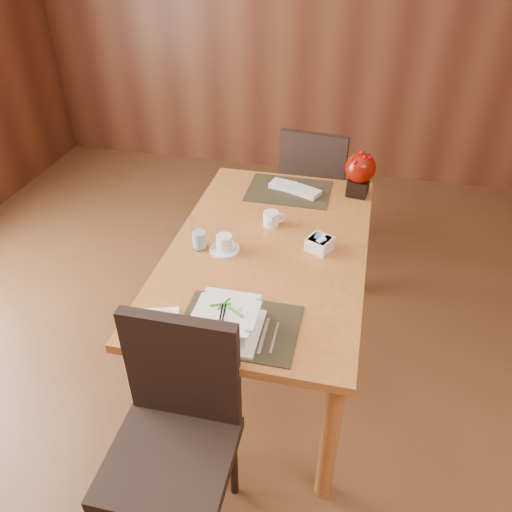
% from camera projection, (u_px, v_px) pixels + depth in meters
% --- Properties ---
extents(ground, '(6.00, 6.00, 0.00)m').
position_uv_depth(ground, '(239.00, 454.00, 2.28)').
color(ground, brown).
rests_on(ground, ground).
extents(back_wall, '(5.00, 0.02, 2.80)m').
position_uv_depth(back_wall, '(333.00, 4.00, 3.84)').
color(back_wall, '#5B2D1A').
rests_on(back_wall, ground).
extents(dining_table, '(0.90, 1.50, 0.75)m').
position_uv_depth(dining_table, '(268.00, 263.00, 2.37)').
color(dining_table, '#B86E33').
rests_on(dining_table, ground).
extents(placemat_near, '(0.45, 0.33, 0.01)m').
position_uv_depth(placemat_near, '(239.00, 326.00, 1.88)').
color(placemat_near, black).
rests_on(placemat_near, dining_table).
extents(placemat_far, '(0.45, 0.33, 0.01)m').
position_uv_depth(placemat_far, '(289.00, 191.00, 2.75)').
color(placemat_far, black).
rests_on(placemat_far, dining_table).
extents(soup_setting, '(0.25, 0.25, 0.10)m').
position_uv_depth(soup_setting, '(227.00, 321.00, 1.83)').
color(soup_setting, white).
rests_on(soup_setting, dining_table).
extents(coffee_cup, '(0.14, 0.14, 0.08)m').
position_uv_depth(coffee_cup, '(224.00, 244.00, 2.27)').
color(coffee_cup, white).
rests_on(coffee_cup, dining_table).
extents(water_glass, '(0.08, 0.08, 0.16)m').
position_uv_depth(water_glass, '(199.00, 233.00, 2.26)').
color(water_glass, silver).
rests_on(water_glass, dining_table).
extents(creamer_jug, '(0.12, 0.12, 0.07)m').
position_uv_depth(creamer_jug, '(271.00, 219.00, 2.45)').
color(creamer_jug, white).
rests_on(creamer_jug, dining_table).
extents(sugar_caddy, '(0.14, 0.14, 0.06)m').
position_uv_depth(sugar_caddy, '(319.00, 244.00, 2.28)').
color(sugar_caddy, white).
rests_on(sugar_caddy, dining_table).
extents(berry_decor, '(0.16, 0.16, 0.24)m').
position_uv_depth(berry_decor, '(360.00, 172.00, 2.64)').
color(berry_decor, black).
rests_on(berry_decor, dining_table).
extents(napkins_far, '(0.31, 0.20, 0.03)m').
position_uv_depth(napkins_far, '(296.00, 189.00, 2.73)').
color(napkins_far, silver).
rests_on(napkins_far, dining_table).
extents(bread_plate, '(0.17, 0.17, 0.01)m').
position_uv_depth(bread_plate, '(161.00, 320.00, 1.91)').
color(bread_plate, white).
rests_on(bread_plate, dining_table).
extents(near_chair, '(0.44, 0.45, 0.95)m').
position_uv_depth(near_chair, '(175.00, 425.00, 1.78)').
color(near_chair, black).
rests_on(near_chair, ground).
extents(far_chair, '(0.48, 0.48, 0.93)m').
position_uv_depth(far_chair, '(315.00, 186.00, 3.28)').
color(far_chair, black).
rests_on(far_chair, ground).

